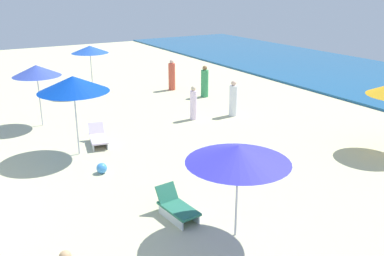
{
  "coord_description": "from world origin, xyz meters",
  "views": [
    {
      "loc": [
        11.48,
        1.8,
        5.64
      ],
      "look_at": [
        -0.71,
        8.91,
        0.87
      ],
      "focal_mm": 40.21,
      "sensor_mm": 36.0,
      "label": 1
    }
  ],
  "objects_px": {
    "beachgoer_0": "(233,100)",
    "umbrella_5": "(90,49)",
    "lounge_chair_1_0": "(98,138)",
    "umbrella_4": "(238,154)",
    "beachgoer_4": "(172,76)",
    "umbrella_8": "(36,71)",
    "umbrella_1": "(73,84)",
    "beachgoer_2": "(193,104)",
    "beachgoer_1": "(205,83)",
    "beach_ball_1": "(102,168)",
    "lounge_chair_4_0": "(176,207)"
  },
  "relations": [
    {
      "from": "beachgoer_0",
      "to": "umbrella_5",
      "type": "bearing_deg",
      "value": 103.16
    },
    {
      "from": "lounge_chair_1_0",
      "to": "beachgoer_0",
      "type": "height_order",
      "value": "beachgoer_0"
    },
    {
      "from": "lounge_chair_1_0",
      "to": "umbrella_4",
      "type": "bearing_deg",
      "value": -71.9
    },
    {
      "from": "beachgoer_0",
      "to": "beachgoer_4",
      "type": "distance_m",
      "value": 5.73
    },
    {
      "from": "lounge_chair_1_0",
      "to": "umbrella_8",
      "type": "bearing_deg",
      "value": 122.84
    },
    {
      "from": "umbrella_1",
      "to": "beachgoer_4",
      "type": "relative_size",
      "value": 1.63
    },
    {
      "from": "umbrella_1",
      "to": "beachgoer_2",
      "type": "xyz_separation_m",
      "value": [
        -1.46,
        5.47,
        -1.78
      ]
    },
    {
      "from": "lounge_chair_1_0",
      "to": "beachgoer_1",
      "type": "bearing_deg",
      "value": 41.02
    },
    {
      "from": "umbrella_8",
      "to": "beach_ball_1",
      "type": "relative_size",
      "value": 7.65
    },
    {
      "from": "beachgoer_0",
      "to": "umbrella_1",
      "type": "bearing_deg",
      "value": 171.2
    },
    {
      "from": "lounge_chair_1_0",
      "to": "umbrella_4",
      "type": "xyz_separation_m",
      "value": [
        7.44,
        0.83,
        1.8
      ]
    },
    {
      "from": "lounge_chair_4_0",
      "to": "umbrella_8",
      "type": "distance_m",
      "value": 9.67
    },
    {
      "from": "umbrella_1",
      "to": "beachgoer_0",
      "type": "distance_m",
      "value": 7.54
    },
    {
      "from": "beachgoer_0",
      "to": "beach_ball_1",
      "type": "relative_size",
      "value": 4.81
    },
    {
      "from": "beachgoer_1",
      "to": "umbrella_5",
      "type": "bearing_deg",
      "value": 107.38
    },
    {
      "from": "beach_ball_1",
      "to": "beachgoer_1",
      "type": "bearing_deg",
      "value": 129.69
    },
    {
      "from": "lounge_chair_1_0",
      "to": "beachgoer_1",
      "type": "distance_m",
      "value": 8.12
    },
    {
      "from": "umbrella_1",
      "to": "umbrella_8",
      "type": "bearing_deg",
      "value": -174.12
    },
    {
      "from": "umbrella_1",
      "to": "umbrella_5",
      "type": "relative_size",
      "value": 1.08
    },
    {
      "from": "umbrella_4",
      "to": "beach_ball_1",
      "type": "relative_size",
      "value": 7.17
    },
    {
      "from": "beachgoer_0",
      "to": "umbrella_4",
      "type": "bearing_deg",
      "value": -142.02
    },
    {
      "from": "beachgoer_2",
      "to": "lounge_chair_1_0",
      "type": "bearing_deg",
      "value": 31.38
    },
    {
      "from": "lounge_chair_1_0",
      "to": "umbrella_5",
      "type": "distance_m",
      "value": 8.17
    },
    {
      "from": "lounge_chair_1_0",
      "to": "umbrella_8",
      "type": "xyz_separation_m",
      "value": [
        -3.34,
        -1.29,
        2.05
      ]
    },
    {
      "from": "umbrella_1",
      "to": "lounge_chair_4_0",
      "type": "bearing_deg",
      "value": 9.49
    },
    {
      "from": "beachgoer_2",
      "to": "beachgoer_1",
      "type": "bearing_deg",
      "value": -108.4
    },
    {
      "from": "umbrella_4",
      "to": "beachgoer_2",
      "type": "relative_size",
      "value": 1.61
    },
    {
      "from": "umbrella_4",
      "to": "beachgoer_1",
      "type": "relative_size",
      "value": 1.45
    },
    {
      "from": "umbrella_1",
      "to": "beachgoer_1",
      "type": "bearing_deg",
      "value": 119.76
    },
    {
      "from": "beachgoer_0",
      "to": "beachgoer_2",
      "type": "xyz_separation_m",
      "value": [
        -0.42,
        -1.8,
        -0.04
      ]
    },
    {
      "from": "lounge_chair_1_0",
      "to": "beachgoer_0",
      "type": "distance_m",
      "value": 6.41
    },
    {
      "from": "umbrella_1",
      "to": "umbrella_5",
      "type": "height_order",
      "value": "umbrella_1"
    },
    {
      "from": "beachgoer_0",
      "to": "beachgoer_1",
      "type": "height_order",
      "value": "beachgoer_1"
    },
    {
      "from": "beachgoer_1",
      "to": "beach_ball_1",
      "type": "xyz_separation_m",
      "value": [
        6.47,
        -7.79,
        -0.59
      ]
    },
    {
      "from": "umbrella_8",
      "to": "beachgoer_2",
      "type": "xyz_separation_m",
      "value": [
        2.46,
        5.87,
        -1.61
      ]
    },
    {
      "from": "lounge_chair_4_0",
      "to": "beachgoer_2",
      "type": "height_order",
      "value": "beachgoer_2"
    },
    {
      "from": "beachgoer_1",
      "to": "beach_ball_1",
      "type": "relative_size",
      "value": 4.93
    },
    {
      "from": "umbrella_1",
      "to": "beachgoer_1",
      "type": "xyz_separation_m",
      "value": [
        -4.55,
        7.95,
        -1.73
      ]
    },
    {
      "from": "umbrella_1",
      "to": "lounge_chair_1_0",
      "type": "distance_m",
      "value": 2.47
    },
    {
      "from": "beachgoer_0",
      "to": "beachgoer_4",
      "type": "height_order",
      "value": "beachgoer_4"
    },
    {
      "from": "beach_ball_1",
      "to": "umbrella_8",
      "type": "bearing_deg",
      "value": -174.52
    },
    {
      "from": "beachgoer_0",
      "to": "beachgoer_4",
      "type": "relative_size",
      "value": 0.95
    },
    {
      "from": "beachgoer_1",
      "to": "beachgoer_2",
      "type": "relative_size",
      "value": 1.11
    },
    {
      "from": "umbrella_5",
      "to": "beachgoer_0",
      "type": "distance_m",
      "value": 8.38
    },
    {
      "from": "umbrella_5",
      "to": "beach_ball_1",
      "type": "bearing_deg",
      "value": -16.46
    },
    {
      "from": "umbrella_5",
      "to": "beachgoer_2",
      "type": "bearing_deg",
      "value": 19.22
    },
    {
      "from": "beach_ball_1",
      "to": "umbrella_4",
      "type": "bearing_deg",
      "value": 17.55
    },
    {
      "from": "lounge_chair_1_0",
      "to": "beachgoer_4",
      "type": "xyz_separation_m",
      "value": [
        -6.19,
        6.31,
        0.53
      ]
    },
    {
      "from": "umbrella_8",
      "to": "beachgoer_0",
      "type": "xyz_separation_m",
      "value": [
        2.88,
        7.67,
        -1.57
      ]
    },
    {
      "from": "umbrella_1",
      "to": "beachgoer_4",
      "type": "xyz_separation_m",
      "value": [
        -6.77,
        7.2,
        -1.7
      ]
    }
  ]
}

